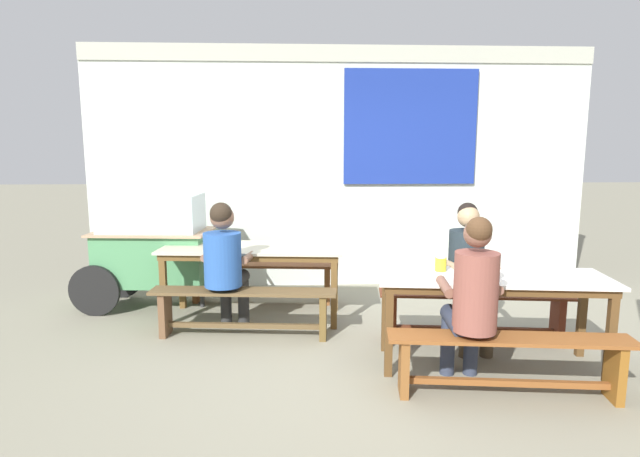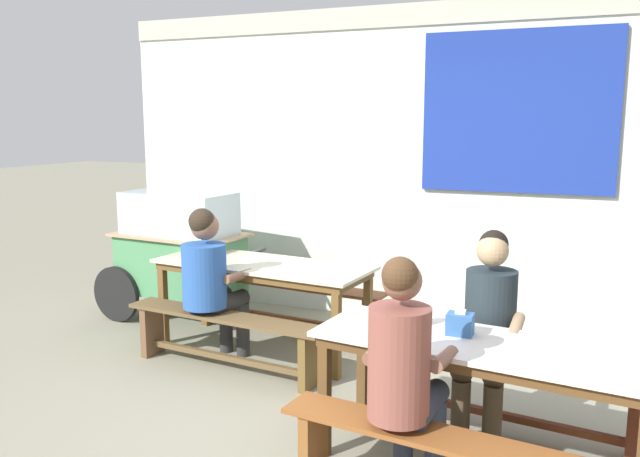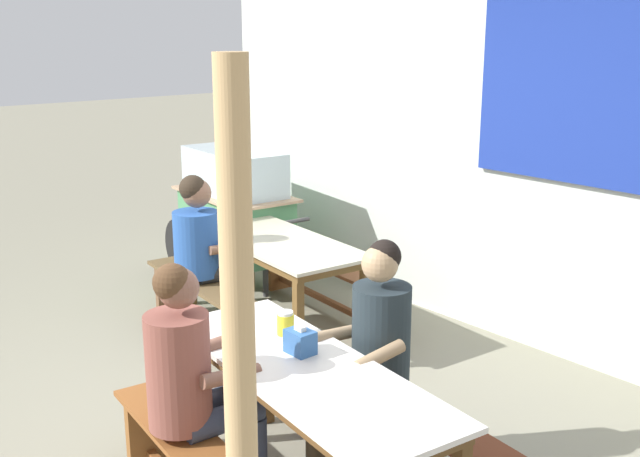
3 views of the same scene
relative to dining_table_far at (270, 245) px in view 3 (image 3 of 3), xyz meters
The scene contains 14 objects.
ground_plane 1.65m from the dining_table_far, 48.77° to the right, with size 40.00×40.00×0.00m, color gray.
backdrop_wall 1.87m from the dining_table_far, 51.78° to the left, with size 6.17×0.23×2.94m.
dining_table_far is the anchor object (origin of this frame).
dining_table_near 2.36m from the dining_table_far, 32.66° to the right, with size 1.86×0.83×0.75m.
bench_far_back 0.65m from the dining_table_far, 84.57° to the left, with size 1.74×0.42×0.44m.
bench_far_front 0.65m from the dining_table_far, 95.43° to the right, with size 1.73×0.42×0.44m.
bench_near_back 2.21m from the dining_table_far, 19.82° to the right, with size 1.73×0.46×0.44m.
food_cart 1.21m from the dining_table_far, 159.12° to the left, with size 1.61×0.81×1.24m.
person_right_near_table 2.11m from the dining_table_far, 22.44° to the right, with size 0.42×0.58×1.26m.
person_near_front 2.39m from the dining_table_far, 45.39° to the right, with size 0.43×0.57×1.29m.
person_left_back_turned 0.51m from the dining_table_far, 115.68° to the right, with size 0.50×0.57×1.26m.
tissue_box 2.21m from the dining_table_far, 32.78° to the right, with size 0.14×0.11×0.14m.
condiment_jar 1.96m from the dining_table_far, 34.27° to the right, with size 0.09×0.09×0.13m.
wooden_support_post 3.61m from the dining_table_far, 38.02° to the right, with size 0.10×0.10×2.25m, color tan.
Camera 3 is at (3.60, -2.25, 2.32)m, focal length 43.00 mm.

